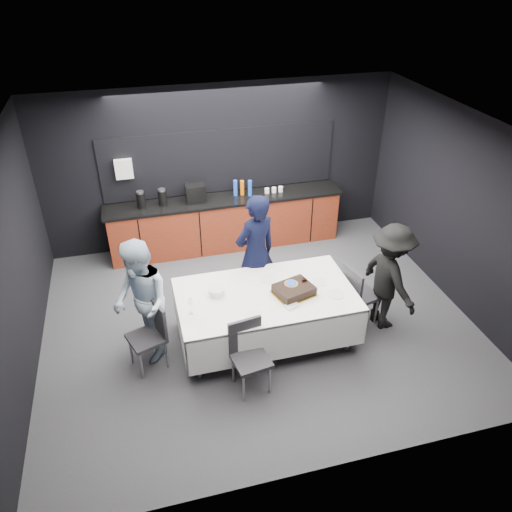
{
  "coord_description": "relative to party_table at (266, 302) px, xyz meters",
  "views": [
    {
      "loc": [
        -1.46,
        -5.43,
        4.69
      ],
      "look_at": [
        0.0,
        0.1,
        1.05
      ],
      "focal_mm": 35.0,
      "sensor_mm": 36.0,
      "label": 1
    }
  ],
  "objects": [
    {
      "name": "person_center",
      "position": [
        0.06,
        0.76,
        0.27
      ],
      "size": [
        0.78,
        0.65,
        1.83
      ],
      "primitive_type": "imported",
      "rotation": [
        0.0,
        0.0,
        3.51
      ],
      "color": "black",
      "rests_on": "ground"
    },
    {
      "name": "party_table",
      "position": [
        0.0,
        0.0,
        0.0
      ],
      "size": [
        2.32,
        1.32,
        0.78
      ],
      "color": "#99999E",
      "rests_on": "ground"
    },
    {
      "name": "person_right",
      "position": [
        1.73,
        -0.1,
        0.15
      ],
      "size": [
        0.76,
        1.11,
        1.59
      ],
      "primitive_type": "imported",
      "rotation": [
        0.0,
        0.0,
        1.74
      ],
      "color": "black",
      "rests_on": "ground"
    },
    {
      "name": "champagne_flute",
      "position": [
        -1.0,
        -0.16,
        0.3
      ],
      "size": [
        0.06,
        0.06,
        0.22
      ],
      "color": "white",
      "rests_on": "party_table"
    },
    {
      "name": "fork_pile",
      "position": [
        0.24,
        -0.36,
        0.15
      ],
      "size": [
        0.2,
        0.16,
        0.03
      ],
      "primitive_type": "cube",
      "rotation": [
        0.0,
        0.0,
        0.31
      ],
      "color": "white",
      "rests_on": "party_table"
    },
    {
      "name": "ground",
      "position": [
        0.0,
        0.4,
        -0.64
      ],
      "size": [
        6.0,
        6.0,
        0.0
      ],
      "primitive_type": "plane",
      "color": "#3E3E43",
      "rests_on": "ground"
    },
    {
      "name": "loose_plate_right_b",
      "position": [
        0.87,
        -0.26,
        0.14
      ],
      "size": [
        0.22,
        0.22,
        0.01
      ],
      "primitive_type": "cylinder",
      "color": "white",
      "rests_on": "party_table"
    },
    {
      "name": "loose_plate_far",
      "position": [
        0.11,
        0.29,
        0.14
      ],
      "size": [
        0.22,
        0.22,
        0.01
      ],
      "primitive_type": "cylinder",
      "color": "white",
      "rests_on": "party_table"
    },
    {
      "name": "plate_stack",
      "position": [
        -0.63,
        0.13,
        0.19
      ],
      "size": [
        0.21,
        0.21,
        0.1
      ],
      "primitive_type": "cylinder",
      "color": "white",
      "rests_on": "party_table"
    },
    {
      "name": "loose_plate_near",
      "position": [
        -0.26,
        -0.4,
        0.14
      ],
      "size": [
        0.21,
        0.21,
        0.01
      ],
      "primitive_type": "cylinder",
      "color": "white",
      "rests_on": "party_table"
    },
    {
      "name": "kitchenette",
      "position": [
        -0.02,
        2.62,
        -0.1
      ],
      "size": [
        4.1,
        0.64,
        2.05
      ],
      "color": "maroon",
      "rests_on": "ground"
    },
    {
      "name": "chair_left",
      "position": [
        -1.51,
        -0.08,
        -0.11
      ],
      "size": [
        0.54,
        0.54,
        0.92
      ],
      "color": "#29282D",
      "rests_on": "ground"
    },
    {
      "name": "chair_near",
      "position": [
        -0.42,
        -0.73,
        -0.11
      ],
      "size": [
        0.48,
        0.48,
        0.92
      ],
      "color": "#29282D",
      "rests_on": "ground"
    },
    {
      "name": "person_left",
      "position": [
        -1.58,
        0.12,
        0.21
      ],
      "size": [
        0.85,
        0.98,
        1.7
      ],
      "primitive_type": "imported",
      "rotation": [
        0.0,
        0.0,
        -1.28
      ],
      "color": "#A3B8CD",
      "rests_on": "ground"
    },
    {
      "name": "chair_right",
      "position": [
        1.34,
        0.03,
        -0.11
      ],
      "size": [
        0.5,
        0.5,
        0.92
      ],
      "color": "#29282D",
      "rests_on": "ground"
    },
    {
      "name": "loose_plate_right_a",
      "position": [
        0.76,
        0.05,
        0.14
      ],
      "size": [
        0.2,
        0.2,
        0.01
      ],
      "primitive_type": "cylinder",
      "color": "white",
      "rests_on": "party_table"
    },
    {
      "name": "room_shell",
      "position": [
        0.0,
        0.4,
        1.22
      ],
      "size": [
        6.04,
        5.04,
        2.82
      ],
      "color": "white",
      "rests_on": "ground"
    },
    {
      "name": "cake_assembly",
      "position": [
        0.35,
        -0.1,
        0.2
      ],
      "size": [
        0.6,
        0.53,
        0.16
      ],
      "color": "gold",
      "rests_on": "party_table"
    }
  ]
}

